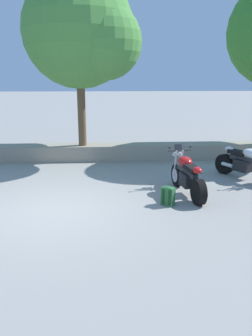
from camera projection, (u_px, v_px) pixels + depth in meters
ground_plane at (54, 210)px, 7.68m from camera, size 120.00×120.00×0.00m
stone_wall at (73, 152)px, 12.22m from camera, size 36.00×0.80×0.55m
motorcycle_red_centre at (187, 176)px, 8.62m from camera, size 0.74×2.06×1.18m
motorcycle_white_far_right at (245, 164)px, 9.85m from camera, size 1.20×1.87×1.18m
rider_backpack at (168, 195)px, 7.94m from camera, size 0.35×0.34×0.47m
leafy_tree_mid_left at (84, 34)px, 11.00m from camera, size 3.92×3.73×5.71m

